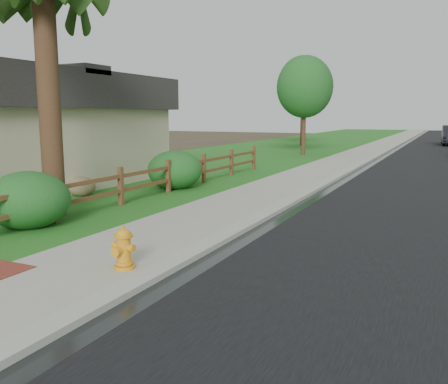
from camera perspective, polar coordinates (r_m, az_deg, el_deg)
The scene contains 13 objects.
ground at distance 7.15m, azimuth -14.87°, elevation -11.44°, with size 120.00×120.00×0.00m, color #3E2E21.
curb at distance 40.32m, azimuth 19.91°, elevation 5.25°, with size 0.40×90.00×0.12m, color gray.
wet_gutter at distance 40.29m, azimuth 20.40°, elevation 5.16°, with size 0.50×90.00×0.00m, color black.
sidewalk at distance 40.47m, azimuth 18.07°, elevation 5.34°, with size 2.20×90.00×0.10m, color gray.
grass_strip at distance 40.76m, azimuth 15.42°, elevation 5.46°, with size 1.60×90.00×0.06m, color #185618.
lawn_near at distance 42.00m, azimuth 8.39°, elevation 5.78°, with size 9.00×90.00×0.04m, color #185618.
ranch_fence at distance 14.09m, azimuth -9.32°, elevation 1.50°, with size 0.12×16.92×1.10m.
fire_hydrant at distance 7.61m, azimuth -11.99°, elevation -6.70°, with size 0.45×0.37×0.70m.
boulder at distance 15.16m, azimuth -16.78°, elevation 0.61°, with size 0.94×0.71×0.63m, color brown.
shrub_b at distance 11.26m, azimuth -22.53°, elevation -0.92°, with size 1.82×1.82×1.28m, color #1C4F1D.
shrub_c at distance 15.98m, azimuth -5.94°, elevation 2.63°, with size 1.82×1.82×1.32m, color #1C4F1D.
tree_near_left at distance 30.01m, azimuth 9.69°, elevation 12.35°, with size 3.43×3.43×6.07m.
tree_mid_left at distance 39.49m, azimuth 9.51°, elevation 12.73°, with size 4.03×4.03×7.20m.
Camera 1 is at (4.41, -5.05, 2.49)m, focal length 38.00 mm.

